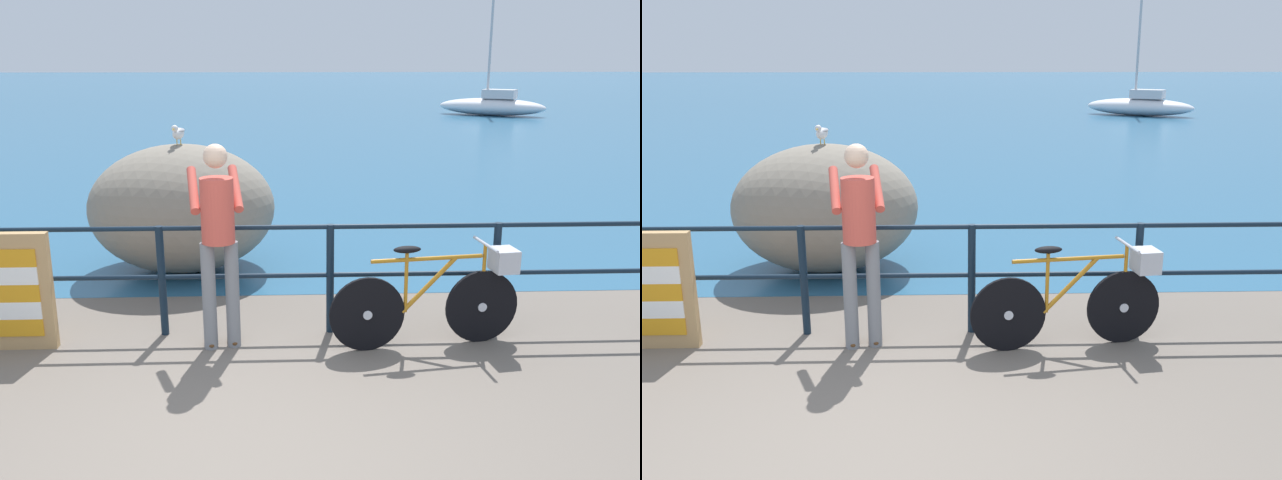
# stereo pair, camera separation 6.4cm
# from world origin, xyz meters

# --- Properties ---
(ground_plane) EXTENTS (120.00, 120.00, 0.10)m
(ground_plane) POSITION_xyz_m (0.00, 20.00, -0.05)
(ground_plane) COLOR #6B6056
(sea_surface) EXTENTS (120.00, 90.00, 0.01)m
(sea_surface) POSITION_xyz_m (0.00, 48.04, 0.00)
(sea_surface) COLOR #285B7F
(sea_surface) RESTS_ON ground_plane
(promenade_railing) EXTENTS (7.63, 0.07, 1.02)m
(promenade_railing) POSITION_xyz_m (0.00, 2.05, 0.64)
(promenade_railing) COLOR black
(promenade_railing) RESTS_ON ground_plane
(bicycle) EXTENTS (1.69, 0.48, 0.92)m
(bicycle) POSITION_xyz_m (1.71, 1.72, 0.46)
(bicycle) COLOR black
(bicycle) RESTS_ON ground_plane
(person_at_railing) EXTENTS (0.53, 0.67, 1.78)m
(person_at_railing) POSITION_xyz_m (-0.21, 1.77, 0.99)
(person_at_railing) COLOR slate
(person_at_railing) RESTS_ON ground_plane
(folded_deckchair_stack) EXTENTS (0.84, 0.10, 1.04)m
(folded_deckchair_stack) POSITION_xyz_m (-2.06, 1.79, 0.52)
(folded_deckchair_stack) COLOR tan
(folded_deckchair_stack) RESTS_ON ground_plane
(breakwater_boulder_main) EXTENTS (2.15, 1.89, 1.49)m
(breakwater_boulder_main) POSITION_xyz_m (-0.86, 4.02, 0.74)
(breakwater_boulder_main) COLOR gray
(breakwater_boulder_main) RESTS_ON ground
(seagull) EXTENTS (0.16, 0.34, 0.23)m
(seagull) POSITION_xyz_m (-0.86, 3.99, 1.62)
(seagull) COLOR gold
(seagull) RESTS_ON breakwater_boulder_main
(sailboat) EXTENTS (4.46, 3.32, 4.90)m
(sailboat) POSITION_xyz_m (8.75, 24.41, 0.42)
(sailboat) COLOR white
(sailboat) RESTS_ON sea_surface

